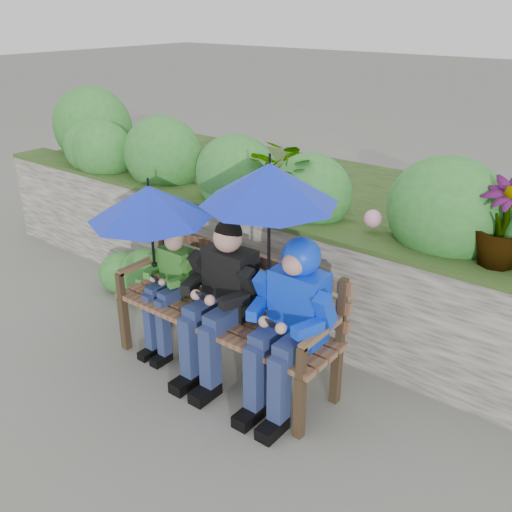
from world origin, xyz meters
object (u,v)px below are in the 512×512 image
Objects in this scene: boy_middle at (221,295)px; boy_right at (290,313)px; boy_left at (170,283)px; park_bench at (229,306)px; umbrella_right at (269,184)px; umbrella_left at (149,203)px.

boy_right is at bearing 1.23° from boy_middle.
boy_left is 0.84× the size of boy_middle.
boy_left is at bearing -171.98° from park_bench.
boy_middle is at bearing -86.34° from park_bench.
boy_middle is 0.99× the size of boy_right.
umbrella_right is (-0.20, 0.01, 0.87)m from boy_right.
boy_left is at bearing 179.62° from boy_right.
umbrella_left is (-1.31, -0.02, 0.52)m from boy_right.
boy_right reaches higher than boy_middle.
park_bench is 0.17m from boy_middle.
boy_left is 1.40m from umbrella_right.
umbrella_left is at bearing -167.76° from boy_left.
boy_right is 0.89m from umbrella_right.
boy_middle is 0.90m from umbrella_left.
umbrella_left is (-0.14, -0.03, 0.66)m from boy_left.
boy_middle is at bearing -176.52° from umbrella_right.
umbrella_right reaches higher than park_bench.
boy_middle is (0.56, -0.02, 0.09)m from boy_left.
boy_right is (0.62, -0.09, 0.19)m from park_bench.
park_bench is at bearing 8.86° from umbrella_left.
boy_middle reaches higher than boy_left.
boy_right is at bearing 0.95° from umbrella_left.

